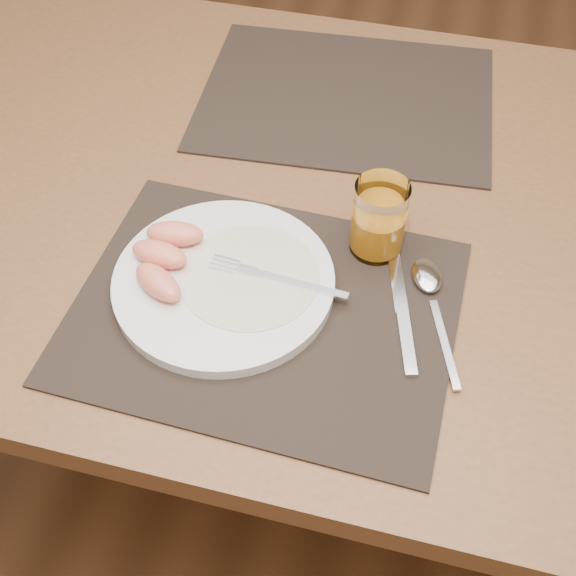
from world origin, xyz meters
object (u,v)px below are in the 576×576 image
(knife, at_px, (402,312))
(spoon, at_px, (429,285))
(table, at_px, (312,233))
(plate, at_px, (224,282))
(fork, at_px, (266,276))
(placemat_far, at_px, (346,98))
(juice_glass, at_px, (379,222))
(placemat_near, at_px, (265,310))

(knife, relative_size, spoon, 1.15)
(table, height_order, spoon, spoon)
(table, bearing_deg, plate, -108.73)
(table, relative_size, plate, 5.19)
(spoon, bearing_deg, table, 141.91)
(fork, relative_size, spoon, 0.93)
(placemat_far, distance_m, juice_glass, 0.33)
(table, bearing_deg, spoon, -38.09)
(table, height_order, placemat_near, placemat_near)
(table, relative_size, fork, 7.99)
(knife, distance_m, spoon, 0.05)
(plate, relative_size, juice_glass, 2.65)
(table, height_order, juice_glass, juice_glass)
(spoon, relative_size, juice_glass, 1.84)
(table, distance_m, juice_glass, 0.19)
(spoon, xyz_separation_m, juice_glass, (-0.08, 0.05, 0.04))
(placemat_far, xyz_separation_m, knife, (0.15, -0.41, 0.00))
(placemat_near, distance_m, plate, 0.06)
(placemat_far, distance_m, spoon, 0.40)
(fork, xyz_separation_m, spoon, (0.19, 0.05, -0.01))
(spoon, bearing_deg, placemat_near, -156.18)
(table, bearing_deg, fork, -95.53)
(knife, bearing_deg, plate, -176.82)
(plate, xyz_separation_m, fork, (0.05, 0.01, 0.01))
(placemat_far, bearing_deg, fork, -92.69)
(fork, distance_m, juice_glass, 0.16)
(fork, xyz_separation_m, juice_glass, (0.12, 0.10, 0.03))
(placemat_near, xyz_separation_m, knife, (0.16, 0.03, 0.00))
(spoon, bearing_deg, juice_glass, 145.38)
(placemat_far, bearing_deg, knife, -69.82)
(table, xyz_separation_m, plate, (-0.07, -0.20, 0.10))
(fork, height_order, spoon, fork)
(placemat_far, height_order, plate, plate)
(table, distance_m, plate, 0.23)
(knife, bearing_deg, placemat_far, 110.18)
(plate, distance_m, knife, 0.22)
(placemat_far, xyz_separation_m, fork, (-0.02, -0.40, 0.02))
(placemat_far, height_order, knife, knife)
(juice_glass, bearing_deg, spoon, -34.62)
(knife, xyz_separation_m, juice_glass, (-0.05, 0.10, 0.04))
(table, distance_m, fork, 0.21)
(placemat_far, distance_m, knife, 0.43)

